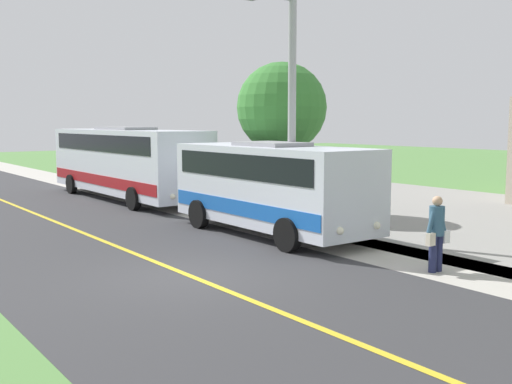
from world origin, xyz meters
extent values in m
plane|color=#548442|center=(0.00, 0.00, 0.00)|extent=(120.00, 120.00, 0.00)
cube|color=#333335|center=(0.00, 0.00, 0.00)|extent=(8.00, 100.00, 0.01)
cube|color=#B2ADA3|center=(-5.20, 0.00, 0.00)|extent=(2.40, 100.00, 0.01)
cube|color=gold|center=(0.00, 0.00, 0.01)|extent=(0.16, 100.00, 0.00)
cube|color=silver|center=(-4.50, -2.84, 1.50)|extent=(2.39, 7.15, 2.30)
cube|color=blue|center=(-4.50, -2.84, 0.90)|extent=(2.43, 7.01, 0.44)
cube|color=black|center=(-4.50, -2.84, 2.10)|extent=(2.43, 6.44, 0.70)
cube|color=gray|center=(-4.50, -2.84, 2.71)|extent=(1.43, 2.15, 0.12)
cylinder|color=black|center=(-5.69, -0.62, 0.45)|extent=(0.25, 0.90, 0.90)
cylinder|color=black|center=(-3.30, -0.62, 0.45)|extent=(0.25, 0.90, 0.90)
cylinder|color=black|center=(-5.69, -5.05, 0.45)|extent=(0.25, 0.90, 0.90)
cylinder|color=black|center=(-3.30, -5.05, 0.45)|extent=(0.25, 0.90, 0.90)
sphere|color=#F2EACC|center=(-5.15, 0.76, 0.70)|extent=(0.20, 0.20, 0.20)
sphere|color=#F2EACC|center=(-3.84, 0.76, 0.70)|extent=(0.20, 0.20, 0.20)
cube|color=silver|center=(-4.54, -13.25, 1.68)|extent=(2.49, 10.89, 2.67)
cube|color=maroon|center=(-4.54, -13.25, 0.90)|extent=(2.53, 10.67, 0.44)
cube|color=black|center=(-4.54, -13.25, 2.47)|extent=(2.53, 9.80, 0.70)
cube|color=gray|center=(-4.54, -13.25, 3.08)|extent=(1.49, 3.27, 0.12)
cylinder|color=black|center=(-5.79, -9.88, 0.45)|extent=(0.25, 0.90, 0.90)
cylinder|color=black|center=(-3.30, -9.88, 0.45)|extent=(0.25, 0.90, 0.90)
cylinder|color=black|center=(-5.79, -16.63, 0.45)|extent=(0.25, 0.90, 0.90)
cylinder|color=black|center=(-3.30, -16.63, 0.45)|extent=(0.25, 0.90, 0.90)
sphere|color=#F2EACC|center=(-5.23, -7.79, 0.70)|extent=(0.20, 0.20, 0.20)
sphere|color=#F2EACC|center=(-3.86, -7.79, 0.70)|extent=(0.20, 0.20, 0.20)
cylinder|color=#1E2347|center=(-4.75, 2.98, 0.42)|extent=(0.18, 0.18, 0.83)
cylinder|color=#1E2347|center=(-4.55, 2.98, 0.42)|extent=(0.18, 0.18, 0.83)
cylinder|color=#335972|center=(-4.65, 2.98, 1.16)|extent=(0.34, 0.34, 0.66)
sphere|color=tan|center=(-4.65, 2.98, 1.61)|extent=(0.23, 0.23, 0.23)
cylinder|color=#335972|center=(-4.83, 2.98, 1.20)|extent=(0.28, 0.10, 0.60)
cube|color=white|center=(-4.91, 3.03, 0.78)|extent=(0.20, 0.12, 0.28)
cylinder|color=#335972|center=(-4.47, 2.98, 1.20)|extent=(0.28, 0.10, 0.60)
cube|color=beige|center=(-4.39, 3.03, 0.78)|extent=(0.20, 0.12, 0.28)
cylinder|color=#9E9EA3|center=(-5.00, -2.52, 3.52)|extent=(0.24, 0.24, 7.03)
cylinder|color=brown|center=(-7.40, -5.99, 1.33)|extent=(0.36, 0.36, 2.65)
sphere|color=#387A33|center=(-7.40, -5.99, 3.88)|extent=(3.27, 3.27, 3.27)
camera|label=1|loc=(6.53, 11.37, 3.36)|focal=42.64mm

